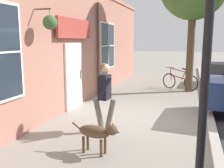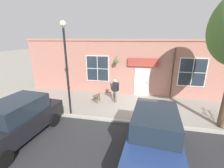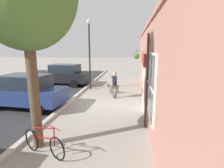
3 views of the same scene
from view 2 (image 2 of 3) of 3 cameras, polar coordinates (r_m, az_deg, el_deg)
ground_plane at (r=9.83m, az=8.69°, el=-8.58°), size 90.00×90.00×0.00m
storefront_facade at (r=11.41m, az=9.93°, el=6.15°), size 0.95×18.00×4.18m
pedestrian_walking at (r=10.04m, az=1.13°, el=-1.65°), size 0.53×0.56×1.67m
dog_on_leash at (r=10.27m, az=-5.78°, el=-4.62°), size 1.06×0.37×0.67m
parked_car_nearest_curb at (r=7.72m, az=-32.74°, el=-11.59°), size 4.42×2.19×1.75m
parked_car_mid_block at (r=5.92m, az=15.72°, el=-18.13°), size 4.42×2.19×1.75m
street_lamp at (r=8.31m, az=-17.17°, el=9.85°), size 0.32×0.32×5.06m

